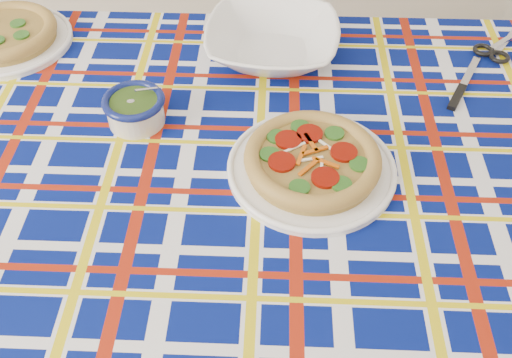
{
  "coord_description": "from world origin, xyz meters",
  "views": [
    {
      "loc": [
        0.54,
        -0.42,
        1.58
      ],
      "look_at": [
        0.6,
        0.3,
        0.82
      ],
      "focal_mm": 40.0,
      "sensor_mm": 36.0,
      "label": 1
    }
  ],
  "objects_px": {
    "dining_table": "(224,186)",
    "serving_bowl": "(272,42)",
    "main_focaccia_plate": "(312,159)",
    "pesto_bowl": "(135,107)"
  },
  "relations": [
    {
      "from": "dining_table",
      "to": "main_focaccia_plate",
      "type": "relative_size",
      "value": 5.42
    },
    {
      "from": "main_focaccia_plate",
      "to": "pesto_bowl",
      "type": "bearing_deg",
      "value": 152.48
    },
    {
      "from": "dining_table",
      "to": "serving_bowl",
      "type": "bearing_deg",
      "value": 75.83
    },
    {
      "from": "main_focaccia_plate",
      "to": "pesto_bowl",
      "type": "relative_size",
      "value": 2.58
    },
    {
      "from": "dining_table",
      "to": "main_focaccia_plate",
      "type": "bearing_deg",
      "value": -9.32
    },
    {
      "from": "pesto_bowl",
      "to": "main_focaccia_plate",
      "type": "bearing_deg",
      "value": -27.52
    },
    {
      "from": "pesto_bowl",
      "to": "dining_table",
      "type": "bearing_deg",
      "value": -36.28
    },
    {
      "from": "dining_table",
      "to": "pesto_bowl",
      "type": "bearing_deg",
      "value": 151.16
    },
    {
      "from": "dining_table",
      "to": "main_focaccia_plate",
      "type": "distance_m",
      "value": 0.21
    },
    {
      "from": "dining_table",
      "to": "pesto_bowl",
      "type": "relative_size",
      "value": 14.0
    }
  ]
}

